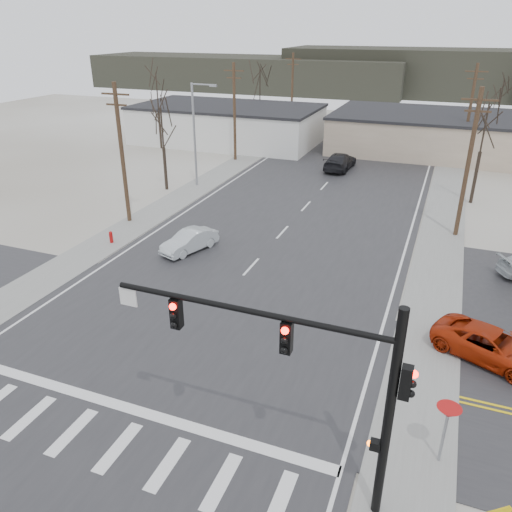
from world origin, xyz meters
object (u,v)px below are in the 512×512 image
at_px(traffic_signal_mast, 323,373).
at_px(car_far_a, 340,161).
at_px(sedan_crossing, 189,241).
at_px(car_far_b, 337,124).
at_px(car_parked_red, 492,346).
at_px(fire_hydrant, 111,237).

relative_size(traffic_signal_mast, car_far_a, 1.57).
relative_size(sedan_crossing, car_far_b, 1.02).
height_order(car_far_b, car_parked_red, car_parked_red).
distance_m(sedan_crossing, car_far_b, 44.54).
relative_size(fire_hydrant, car_parked_red, 0.17).
bearing_deg(traffic_signal_mast, car_far_a, 101.61).
distance_m(sedan_crossing, car_far_a, 23.88).
bearing_deg(sedan_crossing, traffic_signal_mast, -30.65).
height_order(car_far_a, car_parked_red, car_far_a).
distance_m(traffic_signal_mast, sedan_crossing, 19.92).
distance_m(traffic_signal_mast, car_parked_red, 11.61).
xyz_separation_m(fire_hydrant, sedan_crossing, (5.57, 0.78, 0.27)).
bearing_deg(car_far_b, car_parked_red, -75.21).
distance_m(traffic_signal_mast, car_far_a, 39.40).
bearing_deg(car_far_b, fire_hydrant, -101.76).
bearing_deg(fire_hydrant, traffic_signal_mast, -38.13).
distance_m(car_far_a, car_parked_red, 31.80).
distance_m(car_far_b, car_parked_red, 53.32).
bearing_deg(traffic_signal_mast, sedan_crossing, 129.89).
bearing_deg(sedan_crossing, car_far_a, 98.27).
relative_size(car_far_a, car_parked_red, 1.13).
xyz_separation_m(traffic_signal_mast, car_far_b, (-13.12, 59.52, -3.94)).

